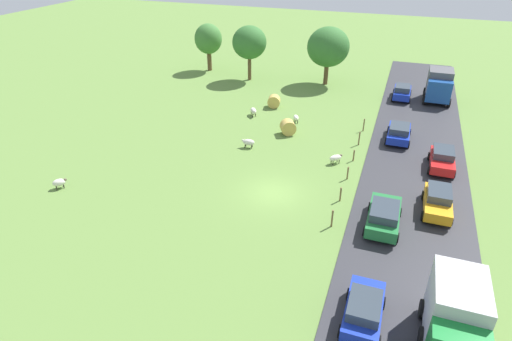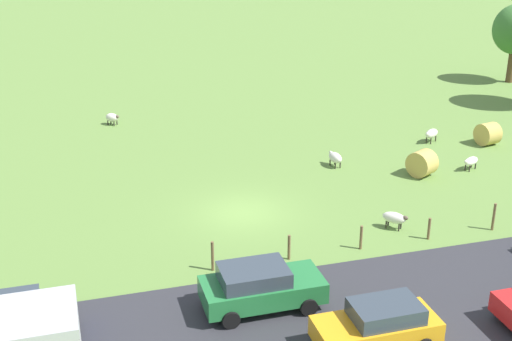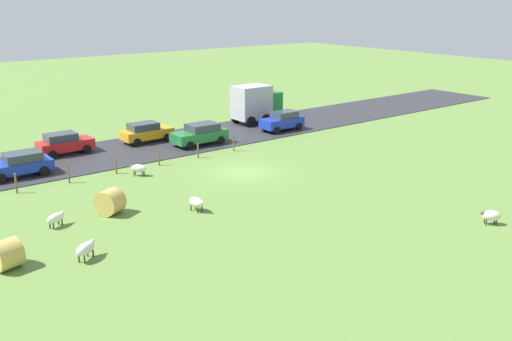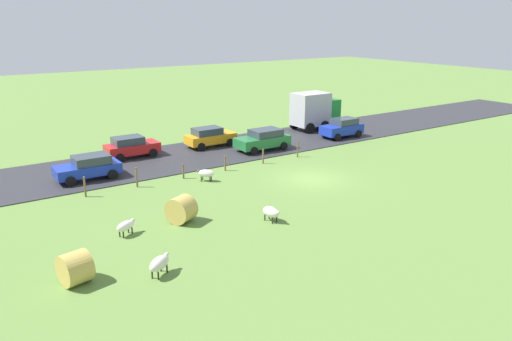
{
  "view_description": "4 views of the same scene",
  "coord_description": "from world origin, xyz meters",
  "px_view_note": "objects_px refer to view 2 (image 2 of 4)",
  "views": [
    {
      "loc": [
        7.71,
        -25.43,
        17.03
      ],
      "look_at": [
        -1.49,
        0.39,
        1.41
      ],
      "focal_mm": 29.9,
      "sensor_mm": 36.0,
      "label": 1
    },
    {
      "loc": [
        28.33,
        -7.61,
        13.94
      ],
      "look_at": [
        -0.68,
        0.78,
        1.8
      ],
      "focal_mm": 48.09,
      "sensor_mm": 36.0,
      "label": 2
    },
    {
      "loc": [
        -29.5,
        21.52,
        11.4
      ],
      "look_at": [
        -4.2,
        2.14,
        1.53
      ],
      "focal_mm": 39.6,
      "sensor_mm": 36.0,
      "label": 3
    },
    {
      "loc": [
        -23.91,
        20.37,
        10.18
      ],
      "look_at": [
        -0.78,
        4.95,
        1.63
      ],
      "focal_mm": 34.74,
      "sensor_mm": 36.0,
      "label": 4
    }
  ],
  "objects_px": {
    "hay_bale_0": "(422,163)",
    "car_3": "(15,320)",
    "sheep_2": "(431,134)",
    "sheep_4": "(335,158)",
    "car_2": "(378,325)",
    "hay_bale_1": "(488,134)",
    "sheep_0": "(112,118)",
    "car_5": "(260,286)",
    "sheep_3": "(394,218)",
    "sheep_1": "(471,161)"
  },
  "relations": [
    {
      "from": "sheep_0",
      "to": "sheep_4",
      "type": "bearing_deg",
      "value": 45.53
    },
    {
      "from": "sheep_0",
      "to": "car_5",
      "type": "height_order",
      "value": "car_5"
    },
    {
      "from": "sheep_1",
      "to": "car_2",
      "type": "relative_size",
      "value": 0.29
    },
    {
      "from": "hay_bale_1",
      "to": "car_2",
      "type": "xyz_separation_m",
      "value": [
        16.46,
        -15.06,
        0.22
      ]
    },
    {
      "from": "sheep_4",
      "to": "car_3",
      "type": "distance_m",
      "value": 20.31
    },
    {
      "from": "car_5",
      "to": "car_2",
      "type": "bearing_deg",
      "value": 42.55
    },
    {
      "from": "hay_bale_0",
      "to": "car_3",
      "type": "bearing_deg",
      "value": -64.72
    },
    {
      "from": "sheep_2",
      "to": "hay_bale_0",
      "type": "bearing_deg",
      "value": -34.65
    },
    {
      "from": "car_5",
      "to": "sheep_4",
      "type": "bearing_deg",
      "value": 147.14
    },
    {
      "from": "sheep_0",
      "to": "sheep_3",
      "type": "distance_m",
      "value": 21.65
    },
    {
      "from": "sheep_3",
      "to": "car_3",
      "type": "height_order",
      "value": "car_3"
    },
    {
      "from": "car_2",
      "to": "car_5",
      "type": "xyz_separation_m",
      "value": [
        -3.32,
        -3.05,
        0.03
      ]
    },
    {
      "from": "sheep_2",
      "to": "car_5",
      "type": "distance_m",
      "value": 20.86
    },
    {
      "from": "hay_bale_0",
      "to": "hay_bale_1",
      "type": "height_order",
      "value": "hay_bale_0"
    },
    {
      "from": "car_3",
      "to": "car_2",
      "type": "bearing_deg",
      "value": 72.78
    },
    {
      "from": "sheep_2",
      "to": "hay_bale_1",
      "type": "distance_m",
      "value": 3.3
    },
    {
      "from": "sheep_2",
      "to": "hay_bale_0",
      "type": "relative_size",
      "value": 0.92
    },
    {
      "from": "car_3",
      "to": "hay_bale_1",
      "type": "bearing_deg",
      "value": 115.99
    },
    {
      "from": "sheep_2",
      "to": "car_2",
      "type": "xyz_separation_m",
      "value": [
        17.74,
        -12.02,
        0.33
      ]
    },
    {
      "from": "sheep_0",
      "to": "car_3",
      "type": "bearing_deg",
      "value": -12.68
    },
    {
      "from": "hay_bale_1",
      "to": "sheep_4",
      "type": "bearing_deg",
      "value": -85.27
    },
    {
      "from": "sheep_3",
      "to": "sheep_4",
      "type": "height_order",
      "value": "sheep_4"
    },
    {
      "from": "sheep_4",
      "to": "car_2",
      "type": "height_order",
      "value": "car_2"
    },
    {
      "from": "sheep_0",
      "to": "sheep_2",
      "type": "bearing_deg",
      "value": 64.23
    },
    {
      "from": "sheep_0",
      "to": "sheep_2",
      "type": "xyz_separation_m",
      "value": [
        8.82,
        18.28,
        0.05
      ]
    },
    {
      "from": "sheep_0",
      "to": "sheep_2",
      "type": "distance_m",
      "value": 20.3
    },
    {
      "from": "car_2",
      "to": "car_5",
      "type": "height_order",
      "value": "car_5"
    },
    {
      "from": "sheep_4",
      "to": "car_5",
      "type": "height_order",
      "value": "car_5"
    },
    {
      "from": "hay_bale_1",
      "to": "hay_bale_0",
      "type": "bearing_deg",
      "value": -61.76
    },
    {
      "from": "hay_bale_0",
      "to": "car_3",
      "type": "xyz_separation_m",
      "value": [
        9.57,
        -20.26,
        0.22
      ]
    },
    {
      "from": "sheep_2",
      "to": "hay_bale_0",
      "type": "distance_m",
      "value": 5.63
    },
    {
      "from": "sheep_2",
      "to": "sheep_4",
      "type": "distance_m",
      "value": 7.44
    },
    {
      "from": "sheep_0",
      "to": "car_3",
      "type": "xyz_separation_m",
      "value": [
        23.02,
        -5.18,
        0.42
      ]
    },
    {
      "from": "sheep_2",
      "to": "sheep_4",
      "type": "bearing_deg",
      "value": -73.46
    },
    {
      "from": "sheep_2",
      "to": "hay_bale_1",
      "type": "xyz_separation_m",
      "value": [
        1.28,
        3.04,
        0.11
      ]
    },
    {
      "from": "sheep_0",
      "to": "hay_bale_0",
      "type": "height_order",
      "value": "hay_bale_0"
    },
    {
      "from": "car_2",
      "to": "sheep_0",
      "type": "bearing_deg",
      "value": -166.74
    },
    {
      "from": "sheep_1",
      "to": "sheep_4",
      "type": "relative_size",
      "value": 0.99
    },
    {
      "from": "sheep_1",
      "to": "sheep_2",
      "type": "xyz_separation_m",
      "value": [
        -4.63,
        0.21,
        0.06
      ]
    },
    {
      "from": "hay_bale_0",
      "to": "hay_bale_1",
      "type": "bearing_deg",
      "value": 118.24
    },
    {
      "from": "sheep_0",
      "to": "sheep_3",
      "type": "xyz_separation_m",
      "value": [
        18.77,
        10.8,
        0.03
      ]
    },
    {
      "from": "sheep_0",
      "to": "car_3",
      "type": "relative_size",
      "value": 0.27
    },
    {
      "from": "sheep_2",
      "to": "sheep_4",
      "type": "relative_size",
      "value": 1.07
    },
    {
      "from": "sheep_2",
      "to": "car_2",
      "type": "distance_m",
      "value": 21.43
    },
    {
      "from": "car_2",
      "to": "car_3",
      "type": "height_order",
      "value": "car_3"
    },
    {
      "from": "hay_bale_0",
      "to": "car_3",
      "type": "relative_size",
      "value": 0.36
    },
    {
      "from": "car_5",
      "to": "hay_bale_1",
      "type": "bearing_deg",
      "value": 125.95
    },
    {
      "from": "sheep_3",
      "to": "hay_bale_0",
      "type": "relative_size",
      "value": 0.81
    },
    {
      "from": "sheep_0",
      "to": "hay_bale_1",
      "type": "xyz_separation_m",
      "value": [
        10.1,
        21.32,
        0.17
      ]
    },
    {
      "from": "hay_bale_0",
      "to": "hay_bale_1",
      "type": "xyz_separation_m",
      "value": [
        -3.35,
        6.24,
        -0.03
      ]
    }
  ]
}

